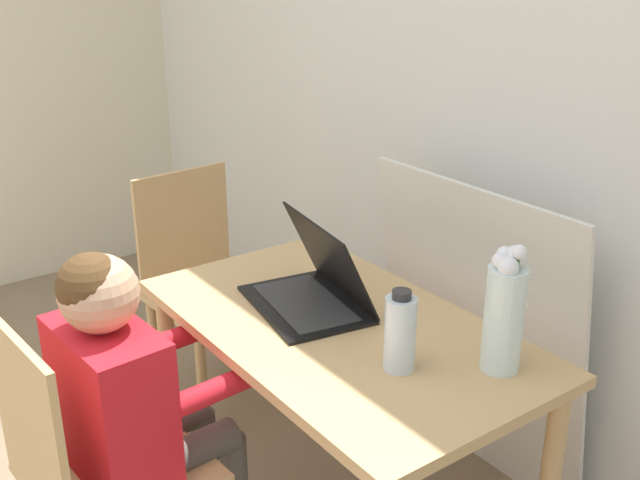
{
  "coord_description": "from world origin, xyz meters",
  "views": [
    {
      "loc": [
        1.58,
        0.49,
        1.61
      ],
      "look_at": [
        0.09,
        1.57,
        0.89
      ],
      "focal_mm": 42.0,
      "sensor_mm": 36.0,
      "label": 1
    }
  ],
  "objects_px": {
    "chair_spare": "(204,287)",
    "person_seated": "(131,393)",
    "flower_vase": "(505,311)",
    "water_bottle": "(400,332)",
    "laptop": "(315,285)",
    "chair_occupied": "(93,476)"
  },
  "relations": [
    {
      "from": "chair_occupied",
      "to": "flower_vase",
      "type": "bearing_deg",
      "value": -127.76
    },
    {
      "from": "water_bottle",
      "to": "chair_occupied",
      "type": "bearing_deg",
      "value": -122.43
    },
    {
      "from": "person_seated",
      "to": "flower_vase",
      "type": "distance_m",
      "value": 0.89
    },
    {
      "from": "chair_occupied",
      "to": "person_seated",
      "type": "xyz_separation_m",
      "value": [
        -0.01,
        0.12,
        0.18
      ]
    },
    {
      "from": "person_seated",
      "to": "laptop",
      "type": "height_order",
      "value": "person_seated"
    },
    {
      "from": "person_seated",
      "to": "chair_spare",
      "type": "bearing_deg",
      "value": -41.65
    },
    {
      "from": "flower_vase",
      "to": "water_bottle",
      "type": "relative_size",
      "value": 1.58
    },
    {
      "from": "chair_occupied",
      "to": "flower_vase",
      "type": "xyz_separation_m",
      "value": [
        0.52,
        0.8,
        0.41
      ]
    },
    {
      "from": "flower_vase",
      "to": "water_bottle",
      "type": "bearing_deg",
      "value": -125.82
    },
    {
      "from": "chair_occupied",
      "to": "flower_vase",
      "type": "height_order",
      "value": "flower_vase"
    },
    {
      "from": "chair_spare",
      "to": "person_seated",
      "type": "bearing_deg",
      "value": -131.27
    },
    {
      "from": "chair_spare",
      "to": "laptop",
      "type": "relative_size",
      "value": 2.16
    },
    {
      "from": "chair_spare",
      "to": "water_bottle",
      "type": "bearing_deg",
      "value": -99.06
    },
    {
      "from": "laptop",
      "to": "water_bottle",
      "type": "height_order",
      "value": "laptop"
    },
    {
      "from": "chair_occupied",
      "to": "laptop",
      "type": "bearing_deg",
      "value": -95.02
    },
    {
      "from": "chair_spare",
      "to": "water_bottle",
      "type": "distance_m",
      "value": 1.24
    },
    {
      "from": "chair_spare",
      "to": "flower_vase",
      "type": "bearing_deg",
      "value": -90.43
    },
    {
      "from": "person_seated",
      "to": "laptop",
      "type": "bearing_deg",
      "value": -96.13
    },
    {
      "from": "chair_spare",
      "to": "water_bottle",
      "type": "relative_size",
      "value": 4.4
    },
    {
      "from": "laptop",
      "to": "chair_spare",
      "type": "bearing_deg",
      "value": -174.94
    },
    {
      "from": "chair_occupied",
      "to": "person_seated",
      "type": "bearing_deg",
      "value": -90.0
    },
    {
      "from": "chair_spare",
      "to": "person_seated",
      "type": "height_order",
      "value": "person_seated"
    }
  ]
}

